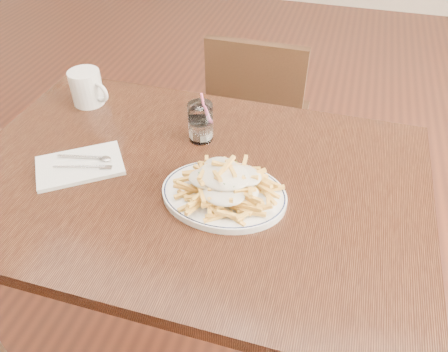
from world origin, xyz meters
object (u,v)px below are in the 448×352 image
(chair_far, at_px, (258,114))
(table, at_px, (192,198))
(loaded_fries, at_px, (224,180))
(fries_plate, at_px, (224,194))
(coffee_mug, at_px, (87,88))
(water_glass, at_px, (201,124))

(chair_far, bearing_deg, table, -91.51)
(loaded_fries, bearing_deg, fries_plate, -45.00)
(chair_far, distance_m, coffee_mug, 0.75)
(fries_plate, xyz_separation_m, coffee_mug, (-0.53, 0.30, 0.04))
(table, distance_m, chair_far, 0.78)
(chair_far, height_order, fries_plate, chair_far)
(chair_far, xyz_separation_m, water_glass, (-0.04, -0.59, 0.33))
(table, relative_size, water_glass, 7.87)
(table, bearing_deg, loaded_fries, -26.62)
(loaded_fries, height_order, coffee_mug, coffee_mug)
(loaded_fries, xyz_separation_m, coffee_mug, (-0.53, 0.30, -0.00))
(chair_far, bearing_deg, coffee_mug, -131.19)
(fries_plate, xyz_separation_m, water_glass, (-0.13, 0.22, 0.04))
(table, distance_m, loaded_fries, 0.18)
(loaded_fries, relative_size, coffee_mug, 2.11)
(table, xyz_separation_m, chair_far, (0.02, 0.75, -0.20))
(loaded_fries, bearing_deg, coffee_mug, 150.51)
(chair_far, bearing_deg, water_glass, -94.18)
(table, bearing_deg, chair_far, 88.49)
(chair_far, relative_size, coffee_mug, 6.10)
(table, distance_m, fries_plate, 0.15)
(table, height_order, fries_plate, fries_plate)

